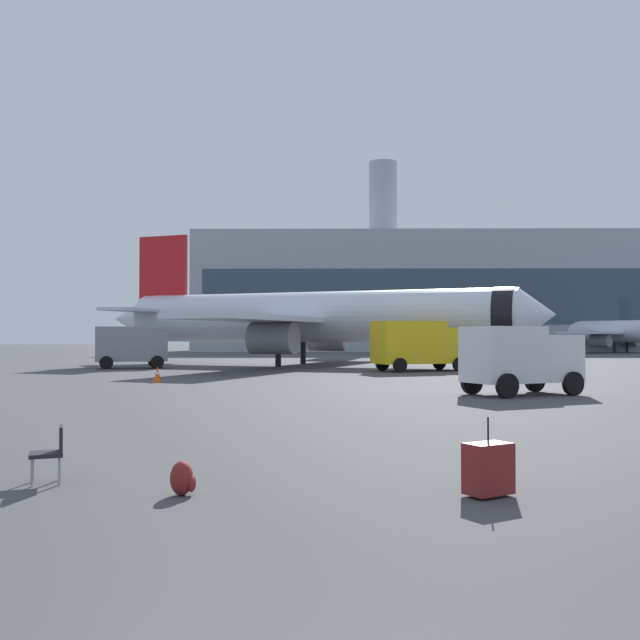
% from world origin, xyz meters
% --- Properties ---
extents(airplane_at_gate, '(34.58, 31.65, 10.50)m').
position_xyz_m(airplane_at_gate, '(-1.12, 51.56, 3.66)').
color(airplane_at_gate, silver).
rests_on(airplane_at_gate, ground).
extents(airplane_taxiing, '(22.37, 23.00, 8.28)m').
position_xyz_m(airplane_taxiing, '(39.04, 97.06, 2.88)').
color(airplane_taxiing, silver).
rests_on(airplane_taxiing, ground).
extents(service_truck, '(5.25, 3.73, 2.90)m').
position_xyz_m(service_truck, '(-13.72, 46.90, 1.61)').
color(service_truck, gray).
rests_on(service_truck, ground).
extents(fuel_truck, '(6.46, 4.41, 3.20)m').
position_xyz_m(fuel_truck, '(5.90, 43.11, 1.77)').
color(fuel_truck, yellow).
rests_on(fuel_truck, ground).
extents(cargo_van, '(4.83, 3.79, 2.60)m').
position_xyz_m(cargo_van, '(7.31, 24.01, 1.45)').
color(cargo_van, white).
rests_on(cargo_van, ground).
extents(safety_cone_near, '(0.44, 0.44, 0.74)m').
position_xyz_m(safety_cone_near, '(11.06, 40.09, 0.37)').
color(safety_cone_near, '#F2590C').
rests_on(safety_cone_near, ground).
extents(safety_cone_mid, '(0.44, 0.44, 0.79)m').
position_xyz_m(safety_cone_mid, '(-8.22, 31.45, 0.39)').
color(safety_cone_mid, '#F2590C').
rests_on(safety_cone_mid, ground).
extents(safety_cone_far, '(0.44, 0.44, 0.62)m').
position_xyz_m(safety_cone_far, '(10.31, 42.81, 0.30)').
color(safety_cone_far, '#F2590C').
rests_on(safety_cone_far, ground).
extents(rolling_suitcase, '(0.75, 0.68, 1.10)m').
position_xyz_m(rolling_suitcase, '(2.20, 6.41, 0.39)').
color(rolling_suitcase, maroon).
rests_on(rolling_suitcase, ground).
extents(traveller_backpack, '(0.36, 0.40, 0.48)m').
position_xyz_m(traveller_backpack, '(-2.05, 6.45, 0.23)').
color(traveller_backpack, maroon).
rests_on(traveller_backpack, ground).
extents(gate_chair, '(0.62, 0.62, 0.86)m').
position_xyz_m(gate_chair, '(-4.20, 7.28, 0.50)').
color(gate_chair, black).
rests_on(gate_chair, ground).
extents(terminal_building, '(73.35, 20.93, 29.61)m').
position_xyz_m(terminal_building, '(16.97, 110.45, 8.93)').
color(terminal_building, '#9EA3AD').
rests_on(terminal_building, ground).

